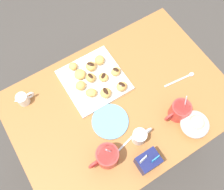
% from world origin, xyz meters
% --- Properties ---
extents(ground_plane, '(8.00, 8.00, 0.00)m').
position_xyz_m(ground_plane, '(0.00, 0.00, 0.00)').
color(ground_plane, '#423D38').
extents(dining_table, '(1.00, 0.71, 0.71)m').
position_xyz_m(dining_table, '(0.00, 0.00, 0.57)').
color(dining_table, '#A36633').
rests_on(dining_table, ground_plane).
extents(pastry_plate_square, '(0.28, 0.28, 0.02)m').
position_xyz_m(pastry_plate_square, '(0.05, -0.16, 0.72)').
color(pastry_plate_square, white).
rests_on(pastry_plate_square, dining_table).
extents(coffee_mug_red_left, '(0.12, 0.08, 0.14)m').
position_xyz_m(coffee_mug_red_left, '(-0.18, 0.18, 0.76)').
color(coffee_mug_red_left, red).
rests_on(coffee_mug_red_left, dining_table).
extents(coffee_mug_red_right, '(0.13, 0.09, 0.15)m').
position_xyz_m(coffee_mug_red_right, '(0.19, 0.18, 0.77)').
color(coffee_mug_red_right, red).
rests_on(coffee_mug_red_right, dining_table).
extents(cream_pitcher_white, '(0.10, 0.06, 0.07)m').
position_xyz_m(cream_pitcher_white, '(0.03, 0.18, 0.75)').
color(cream_pitcher_white, white).
rests_on(cream_pitcher_white, dining_table).
extents(sugar_caddy, '(0.09, 0.07, 0.11)m').
position_xyz_m(sugar_caddy, '(0.06, 0.28, 0.75)').
color(sugar_caddy, '#191E51').
rests_on(sugar_caddy, dining_table).
extents(ice_cream_bowl, '(0.12, 0.12, 0.09)m').
position_xyz_m(ice_cream_bowl, '(-0.21, 0.26, 0.75)').
color(ice_cream_bowl, white).
rests_on(ice_cream_bowl, dining_table).
extents(chocolate_sauce_pitcher, '(0.09, 0.05, 0.06)m').
position_xyz_m(chocolate_sauce_pitcher, '(0.37, -0.24, 0.74)').
color(chocolate_sauce_pitcher, white).
rests_on(chocolate_sauce_pitcher, dining_table).
extents(saucer_sky_left, '(0.16, 0.16, 0.01)m').
position_xyz_m(saucer_sky_left, '(0.09, 0.05, 0.72)').
color(saucer_sky_left, '#66A8DB').
rests_on(saucer_sky_left, dining_table).
extents(loose_spoon_near_saucer, '(0.16, 0.03, 0.01)m').
position_xyz_m(loose_spoon_near_saucer, '(-0.32, 0.05, 0.72)').
color(loose_spoon_near_saucer, silver).
rests_on(loose_spoon_near_saucer, dining_table).
extents(loose_spoon_by_plate, '(0.16, 0.05, 0.01)m').
position_xyz_m(loose_spoon_by_plate, '(0.13, 0.18, 0.72)').
color(loose_spoon_by_plate, silver).
rests_on(loose_spoon_by_plate, dining_table).
extents(beignet_0, '(0.05, 0.05, 0.03)m').
position_xyz_m(beignet_0, '(0.01, -0.14, 0.74)').
color(beignet_0, '#DBA351').
rests_on(beignet_0, pastry_plate_square).
extents(chocolate_drizzle_0, '(0.04, 0.03, 0.00)m').
position_xyz_m(chocolate_drizzle_0, '(0.01, -0.14, 0.76)').
color(chocolate_drizzle_0, black).
rests_on(chocolate_drizzle_0, beignet_0).
extents(beignet_1, '(0.07, 0.07, 0.04)m').
position_xyz_m(beignet_1, '(-0.02, -0.23, 0.75)').
color(beignet_1, '#DBA351').
rests_on(beignet_1, pastry_plate_square).
extents(beignet_2, '(0.07, 0.06, 0.03)m').
position_xyz_m(beignet_2, '(0.10, -0.11, 0.75)').
color(beignet_2, '#DBA351').
rests_on(beignet_2, pastry_plate_square).
extents(beignet_3, '(0.06, 0.05, 0.03)m').
position_xyz_m(beignet_3, '(-0.06, -0.14, 0.74)').
color(beignet_3, '#DBA351').
rests_on(beignet_3, pastry_plate_square).
extents(chocolate_drizzle_3, '(0.03, 0.03, 0.00)m').
position_xyz_m(chocolate_drizzle_3, '(-0.06, -0.14, 0.76)').
color(chocolate_drizzle_3, black).
rests_on(chocolate_drizzle_3, beignet_3).
extents(beignet_4, '(0.07, 0.07, 0.04)m').
position_xyz_m(beignet_4, '(0.04, -0.07, 0.75)').
color(beignet_4, '#DBA351').
rests_on(beignet_4, pastry_plate_square).
extents(chocolate_drizzle_4, '(0.02, 0.04, 0.00)m').
position_xyz_m(chocolate_drizzle_4, '(0.04, -0.07, 0.77)').
color(chocolate_drizzle_4, black).
rests_on(chocolate_drizzle_4, beignet_4).
extents(beignet_5, '(0.05, 0.05, 0.04)m').
position_xyz_m(beignet_5, '(-0.04, -0.06, 0.75)').
color(beignet_5, '#DBA351').
rests_on(beignet_5, pastry_plate_square).
extents(chocolate_drizzle_5, '(0.03, 0.04, 0.00)m').
position_xyz_m(chocolate_drizzle_5, '(-0.04, -0.06, 0.77)').
color(chocolate_drizzle_5, black).
rests_on(chocolate_drizzle_5, beignet_5).
extents(beignet_6, '(0.08, 0.08, 0.03)m').
position_xyz_m(beignet_6, '(0.09, -0.22, 0.74)').
color(beignet_6, '#DBA351').
rests_on(beignet_6, pastry_plate_square).
extents(beignet_7, '(0.06, 0.07, 0.04)m').
position_xyz_m(beignet_7, '(0.03, -0.23, 0.75)').
color(beignet_7, '#DBA351').
rests_on(beignet_7, pastry_plate_square).
extents(chocolate_drizzle_7, '(0.04, 0.04, 0.00)m').
position_xyz_m(chocolate_drizzle_7, '(0.03, -0.23, 0.77)').
color(chocolate_drizzle_7, black).
rests_on(chocolate_drizzle_7, beignet_7).
extents(beignet_8, '(0.05, 0.05, 0.04)m').
position_xyz_m(beignet_8, '(0.12, -0.16, 0.75)').
color(beignet_8, '#DBA351').
rests_on(beignet_8, pastry_plate_square).
extents(beignet_9, '(0.05, 0.05, 0.04)m').
position_xyz_m(beignet_9, '(0.06, -0.17, 0.75)').
color(beignet_9, '#DBA351').
rests_on(beignet_9, pastry_plate_square).
extents(chocolate_drizzle_9, '(0.02, 0.03, 0.00)m').
position_xyz_m(chocolate_drizzle_9, '(0.06, -0.17, 0.77)').
color(chocolate_drizzle_9, black).
rests_on(chocolate_drizzle_9, beignet_9).
extents(beignet_10, '(0.05, 0.05, 0.03)m').
position_xyz_m(beignet_10, '(0.10, -0.27, 0.74)').
color(beignet_10, '#DBA351').
rests_on(beignet_10, pastry_plate_square).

